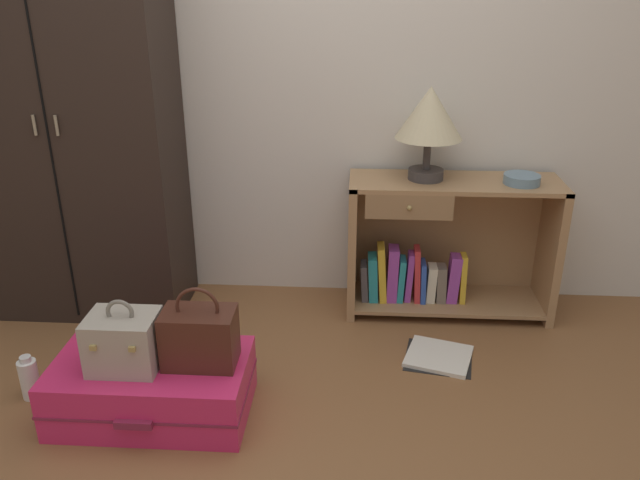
# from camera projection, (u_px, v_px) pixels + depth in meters

# --- Properties ---
(ground_plane) EXTENTS (9.00, 9.00, 0.00)m
(ground_plane) POSITION_uv_depth(u_px,v_px,m) (265.00, 476.00, 2.22)
(ground_plane) COLOR brown
(back_wall) EXTENTS (6.40, 0.10, 2.60)m
(back_wall) POSITION_uv_depth(u_px,v_px,m) (300.00, 45.00, 3.09)
(back_wall) COLOR silver
(back_wall) RESTS_ON ground_plane
(wardrobe) EXTENTS (0.98, 0.47, 2.02)m
(wardrobe) POSITION_uv_depth(u_px,v_px,m) (69.00, 114.00, 2.99)
(wardrobe) COLOR black
(wardrobe) RESTS_ON ground_plane
(bookshelf) EXTENTS (1.02, 0.36, 0.70)m
(bookshelf) POSITION_uv_depth(u_px,v_px,m) (440.00, 249.00, 3.20)
(bookshelf) COLOR #A37A51
(bookshelf) RESTS_ON ground_plane
(table_lamp) EXTENTS (0.32, 0.32, 0.45)m
(table_lamp) POSITION_uv_depth(u_px,v_px,m) (430.00, 116.00, 2.95)
(table_lamp) COLOR #3D3838
(table_lamp) RESTS_ON bookshelf
(bowl) EXTENTS (0.17, 0.17, 0.04)m
(bowl) POSITION_uv_depth(u_px,v_px,m) (522.00, 179.00, 2.99)
(bowl) COLOR slate
(bowl) RESTS_ON bookshelf
(suitcase_large) EXTENTS (0.76, 0.46, 0.24)m
(suitcase_large) POSITION_uv_depth(u_px,v_px,m) (153.00, 387.00, 2.50)
(suitcase_large) COLOR #DB2860
(suitcase_large) RESTS_ON ground_plane
(train_case) EXTENTS (0.26, 0.21, 0.29)m
(train_case) POSITION_uv_depth(u_px,v_px,m) (124.00, 341.00, 2.38)
(train_case) COLOR #A89E8E
(train_case) RESTS_ON suitcase_large
(handbag) EXTENTS (0.28, 0.17, 0.33)m
(handbag) POSITION_uv_depth(u_px,v_px,m) (200.00, 337.00, 2.40)
(handbag) COLOR #472319
(handbag) RESTS_ON suitcase_large
(bottle) EXTENTS (0.08, 0.08, 0.19)m
(bottle) POSITION_uv_depth(u_px,v_px,m) (29.00, 378.00, 2.60)
(bottle) COLOR white
(bottle) RESTS_ON ground_plane
(open_book_on_floor) EXTENTS (0.34, 0.33, 0.02)m
(open_book_on_floor) POSITION_uv_depth(u_px,v_px,m) (439.00, 357.00, 2.89)
(open_book_on_floor) COLOR white
(open_book_on_floor) RESTS_ON ground_plane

